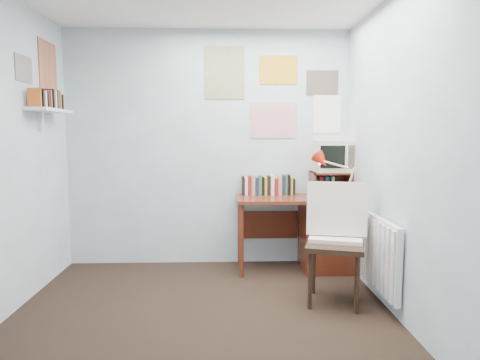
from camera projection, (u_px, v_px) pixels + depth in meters
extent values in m
plane|color=black|center=(200.00, 337.00, 2.98)|extent=(3.50, 3.50, 0.00)
cube|color=silver|center=(208.00, 149.00, 4.58)|extent=(3.00, 0.02, 2.50)
cube|color=silver|center=(419.00, 158.00, 2.90)|extent=(0.02, 3.50, 2.50)
cube|color=maroon|center=(295.00, 199.00, 4.40)|extent=(1.20, 0.55, 0.03)
cube|color=maroon|center=(326.00, 235.00, 4.45)|extent=(0.50, 0.50, 0.72)
cylinder|color=maroon|center=(241.00, 241.00, 4.19)|extent=(0.04, 0.04, 0.72)
cylinder|color=maroon|center=(240.00, 230.00, 4.65)|extent=(0.04, 0.04, 0.72)
cube|color=maroon|center=(268.00, 225.00, 4.68)|extent=(0.64, 0.02, 0.30)
cube|color=black|center=(335.00, 246.00, 3.53)|extent=(0.62, 0.60, 0.98)
cube|color=red|center=(353.00, 179.00, 4.21)|extent=(0.33, 0.29, 0.42)
cube|color=maroon|center=(330.00, 184.00, 4.51)|extent=(0.40, 0.30, 0.25)
cube|color=beige|center=(333.00, 155.00, 4.50)|extent=(0.39, 0.36, 0.36)
cube|color=maroon|center=(270.00, 185.00, 4.56)|extent=(0.60, 0.14, 0.22)
cube|color=white|center=(380.00, 254.00, 3.53)|extent=(0.09, 0.80, 0.60)
cube|color=white|center=(49.00, 110.00, 3.85)|extent=(0.20, 0.62, 0.24)
cube|color=white|center=(273.00, 92.00, 4.54)|extent=(1.20, 0.01, 0.90)
cube|color=white|center=(37.00, 67.00, 3.81)|extent=(0.01, 0.70, 0.60)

